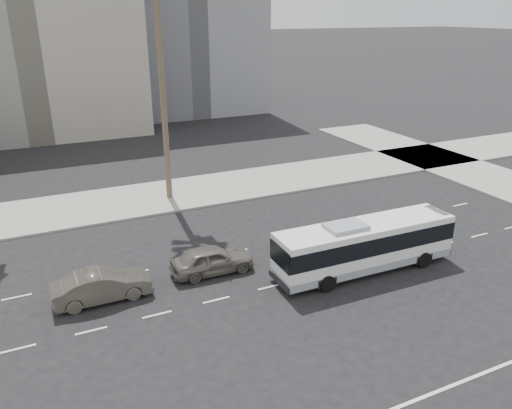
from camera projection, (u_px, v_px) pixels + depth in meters
ground at (319, 275)px, 26.97m from camera, size 700.00×700.00×0.00m
sidewalk_north at (218, 188)px, 40.02m from camera, size 120.00×7.00×0.15m
midrise_beige_west at (26, 52)px, 56.91m from camera, size 24.00×18.00×18.00m
midrise_gray_center at (175, 14)px, 69.24m from camera, size 20.00×20.00×26.00m
city_bus at (365, 244)px, 26.94m from camera, size 10.42×2.55×2.98m
car_a at (212, 260)px, 26.97m from camera, size 1.95×4.60×1.55m
car_b at (102, 286)px, 24.39m from camera, size 1.70×4.78×1.57m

